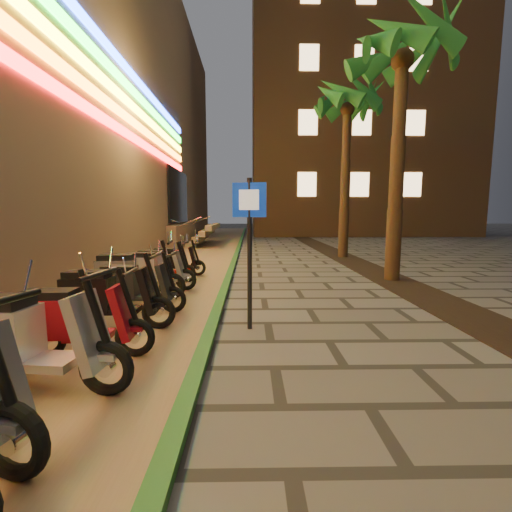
{
  "coord_description": "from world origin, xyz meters",
  "views": [
    {
      "loc": [
        -0.29,
        -2.19,
        1.82
      ],
      "look_at": [
        -0.21,
        2.77,
        1.2
      ],
      "focal_mm": 24.0,
      "sensor_mm": 36.0,
      "label": 1
    }
  ],
  "objects_px": {
    "scooter_6": "(71,320)",
    "scooter_7": "(106,296)",
    "scooter_12": "(173,260)",
    "scooter_8": "(133,286)",
    "scooter_11": "(160,264)",
    "scooter_5": "(22,339)",
    "scooter_10": "(153,269)",
    "pedestrian_sign": "(249,233)",
    "scooter_9": "(130,274)"
  },
  "relations": [
    {
      "from": "scooter_6",
      "to": "scooter_7",
      "type": "distance_m",
      "value": 1.1
    },
    {
      "from": "scooter_12",
      "to": "scooter_8",
      "type": "bearing_deg",
      "value": -92.58
    },
    {
      "from": "scooter_7",
      "to": "scooter_8",
      "type": "relative_size",
      "value": 1.08
    },
    {
      "from": "scooter_11",
      "to": "scooter_12",
      "type": "xyz_separation_m",
      "value": [
        0.16,
        0.86,
        -0.02
      ]
    },
    {
      "from": "scooter_5",
      "to": "scooter_11",
      "type": "bearing_deg",
      "value": 97.17
    },
    {
      "from": "scooter_5",
      "to": "scooter_10",
      "type": "bearing_deg",
      "value": 96.23
    },
    {
      "from": "pedestrian_sign",
      "to": "scooter_11",
      "type": "bearing_deg",
      "value": 131.96
    },
    {
      "from": "scooter_7",
      "to": "scooter_9",
      "type": "xyz_separation_m",
      "value": [
        -0.24,
        1.83,
        0.02
      ]
    },
    {
      "from": "scooter_9",
      "to": "scooter_12",
      "type": "bearing_deg",
      "value": 78.7
    },
    {
      "from": "pedestrian_sign",
      "to": "scooter_6",
      "type": "height_order",
      "value": "pedestrian_sign"
    },
    {
      "from": "pedestrian_sign",
      "to": "scooter_7",
      "type": "xyz_separation_m",
      "value": [
        -2.26,
        0.02,
        -0.99
      ]
    },
    {
      "from": "scooter_8",
      "to": "scooter_12",
      "type": "relative_size",
      "value": 1.06
    },
    {
      "from": "pedestrian_sign",
      "to": "scooter_12",
      "type": "distance_m",
      "value": 5.26
    },
    {
      "from": "scooter_8",
      "to": "scooter_11",
      "type": "bearing_deg",
      "value": 101.02
    },
    {
      "from": "scooter_7",
      "to": "scooter_12",
      "type": "bearing_deg",
      "value": 90.03
    },
    {
      "from": "scooter_5",
      "to": "scooter_6",
      "type": "height_order",
      "value": "scooter_5"
    },
    {
      "from": "scooter_10",
      "to": "scooter_11",
      "type": "distance_m",
      "value": 0.96
    },
    {
      "from": "scooter_5",
      "to": "scooter_11",
      "type": "height_order",
      "value": "scooter_5"
    },
    {
      "from": "scooter_9",
      "to": "scooter_12",
      "type": "relative_size",
      "value": 1.2
    },
    {
      "from": "scooter_10",
      "to": "scooter_11",
      "type": "relative_size",
      "value": 1.06
    },
    {
      "from": "pedestrian_sign",
      "to": "scooter_12",
      "type": "bearing_deg",
      "value": 125.33
    },
    {
      "from": "scooter_6",
      "to": "scooter_10",
      "type": "xyz_separation_m",
      "value": [
        -0.08,
        3.9,
        0.01
      ]
    },
    {
      "from": "scooter_10",
      "to": "scooter_12",
      "type": "xyz_separation_m",
      "value": [
        0.06,
        1.81,
        -0.05
      ]
    },
    {
      "from": "scooter_5",
      "to": "scooter_10",
      "type": "xyz_separation_m",
      "value": [
        -0.01,
        4.71,
        -0.05
      ]
    },
    {
      "from": "scooter_6",
      "to": "scooter_12",
      "type": "distance_m",
      "value": 5.71
    },
    {
      "from": "scooter_6",
      "to": "scooter_10",
      "type": "distance_m",
      "value": 3.9
    },
    {
      "from": "scooter_8",
      "to": "scooter_5",
      "type": "bearing_deg",
      "value": -86.59
    },
    {
      "from": "scooter_8",
      "to": "scooter_9",
      "type": "relative_size",
      "value": 0.88
    },
    {
      "from": "scooter_12",
      "to": "pedestrian_sign",
      "type": "bearing_deg",
      "value": -68.09
    },
    {
      "from": "scooter_10",
      "to": "scooter_12",
      "type": "relative_size",
      "value": 1.1
    },
    {
      "from": "scooter_6",
      "to": "scooter_10",
      "type": "bearing_deg",
      "value": 88.73
    },
    {
      "from": "scooter_6",
      "to": "scooter_10",
      "type": "relative_size",
      "value": 0.98
    },
    {
      "from": "scooter_11",
      "to": "scooter_7",
      "type": "bearing_deg",
      "value": -82.14
    },
    {
      "from": "pedestrian_sign",
      "to": "scooter_8",
      "type": "height_order",
      "value": "pedestrian_sign"
    },
    {
      "from": "scooter_9",
      "to": "scooter_5",
      "type": "bearing_deg",
      "value": -92.77
    },
    {
      "from": "scooter_5",
      "to": "scooter_7",
      "type": "distance_m",
      "value": 1.91
    },
    {
      "from": "scooter_11",
      "to": "scooter_8",
      "type": "bearing_deg",
      "value": -79.38
    },
    {
      "from": "scooter_11",
      "to": "scooter_12",
      "type": "bearing_deg",
      "value": 85.17
    },
    {
      "from": "scooter_8",
      "to": "scooter_9",
      "type": "distance_m",
      "value": 0.93
    },
    {
      "from": "scooter_10",
      "to": "scooter_12",
      "type": "height_order",
      "value": "scooter_10"
    },
    {
      "from": "scooter_7",
      "to": "scooter_8",
      "type": "height_order",
      "value": "scooter_7"
    },
    {
      "from": "scooter_11",
      "to": "scooter_9",
      "type": "bearing_deg",
      "value": -87.33
    },
    {
      "from": "pedestrian_sign",
      "to": "scooter_5",
      "type": "xyz_separation_m",
      "value": [
        -2.29,
        -1.89,
        -0.96
      ]
    },
    {
      "from": "scooter_11",
      "to": "scooter_10",
      "type": "bearing_deg",
      "value": -78.6
    },
    {
      "from": "scooter_11",
      "to": "scooter_6",
      "type": "bearing_deg",
      "value": -82.29
    },
    {
      "from": "scooter_7",
      "to": "scooter_8",
      "type": "xyz_separation_m",
      "value": [
        0.1,
        0.96,
        -0.04
      ]
    },
    {
      "from": "pedestrian_sign",
      "to": "scooter_5",
      "type": "distance_m",
      "value": 3.12
    },
    {
      "from": "scooter_10",
      "to": "scooter_7",
      "type": "bearing_deg",
      "value": -84.4
    },
    {
      "from": "scooter_10",
      "to": "scooter_11",
      "type": "bearing_deg",
      "value": 100.36
    },
    {
      "from": "scooter_10",
      "to": "scooter_11",
      "type": "height_order",
      "value": "scooter_10"
    }
  ]
}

